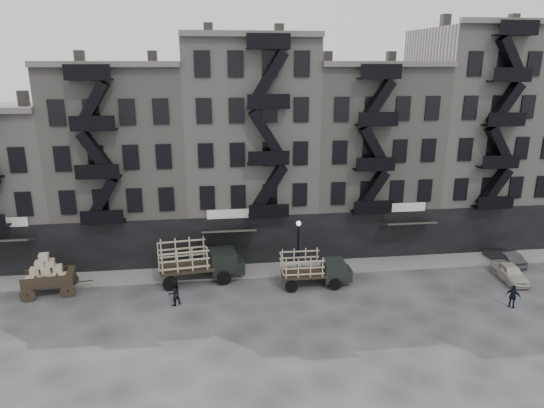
{
  "coord_description": "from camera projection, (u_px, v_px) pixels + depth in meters",
  "views": [
    {
      "loc": [
        -3.06,
        -30.12,
        15.41
      ],
      "look_at": [
        1.23,
        4.0,
        5.22
      ],
      "focal_mm": 32.0,
      "sensor_mm": 36.0,
      "label": 1
    }
  ],
  "objects": [
    {
      "name": "stake_truck_west",
      "position": [
        198.0,
        259.0,
        34.89
      ],
      "size": [
        6.24,
        3.09,
        3.02
      ],
      "rotation": [
        0.0,
        0.0,
        0.12
      ],
      "color": "black",
      "rests_on": "ground"
    },
    {
      "name": "building_mideast",
      "position": [
        364.0,
        156.0,
        41.81
      ],
      "size": [
        10.0,
        11.35,
        16.2
      ],
      "color": "gray",
      "rests_on": "ground"
    },
    {
      "name": "lamp_post",
      "position": [
        298.0,
        240.0,
        35.44
      ],
      "size": [
        0.36,
        0.36,
        4.28
      ],
      "color": "black",
      "rests_on": "ground"
    },
    {
      "name": "stake_truck_east",
      "position": [
        314.0,
        267.0,
        34.25
      ],
      "size": [
        4.99,
        2.12,
        2.49
      ],
      "rotation": [
        0.0,
        0.0,
        -0.01
      ],
      "color": "black",
      "rests_on": "ground"
    },
    {
      "name": "wagon",
      "position": [
        46.0,
        271.0,
        32.88
      ],
      "size": [
        3.73,
        2.34,
        2.97
      ],
      "rotation": [
        0.0,
        0.0,
        0.13
      ],
      "color": "black",
      "rests_on": "ground"
    },
    {
      "name": "pedestrian_mid",
      "position": [
        174.0,
        293.0,
        31.6
      ],
      "size": [
        1.07,
        1.03,
        1.74
      ],
      "primitive_type": "imported",
      "rotation": [
        0.0,
        0.0,
        3.77
      ],
      "color": "black",
      "rests_on": "ground"
    },
    {
      "name": "building_east",
      "position": [
        475.0,
        137.0,
        42.58
      ],
      "size": [
        10.0,
        11.35,
        19.2
      ],
      "color": "gray",
      "rests_on": "ground"
    },
    {
      "name": "car_east",
      "position": [
        510.0,
        273.0,
        35.24
      ],
      "size": [
        1.76,
        3.71,
        1.23
      ],
      "primitive_type": "imported",
      "rotation": [
        0.0,
        0.0,
        -0.09
      ],
      "color": "beige",
      "rests_on": "ground"
    },
    {
      "name": "policeman",
      "position": [
        513.0,
        297.0,
        31.27
      ],
      "size": [
        0.93,
        0.93,
        1.59
      ],
      "primitive_type": "imported",
      "rotation": [
        0.0,
        0.0,
        2.36
      ],
      "color": "black",
      "rests_on": "ground"
    },
    {
      "name": "building_midwest",
      "position": [
        126.0,
        162.0,
        39.42
      ],
      "size": [
        10.0,
        11.35,
        16.2
      ],
      "color": "gray",
      "rests_on": "ground"
    },
    {
      "name": "car_far",
      "position": [
        505.0,
        257.0,
        38.03
      ],
      "size": [
        1.57,
        3.81,
        1.23
      ],
      "primitive_type": "imported",
      "rotation": [
        0.0,
        0.0,
        3.22
      ],
      "color": "black",
      "rests_on": "ground"
    },
    {
      "name": "building_center",
      "position": [
        249.0,
        147.0,
        40.33
      ],
      "size": [
        10.0,
        11.35,
        18.2
      ],
      "color": "gray",
      "rests_on": "ground"
    },
    {
      "name": "sidewalk",
      "position": [
        256.0,
        270.0,
        36.95
      ],
      "size": [
        55.0,
        2.5,
        0.15
      ],
      "primitive_type": "cube",
      "color": "slate",
      "rests_on": "ground"
    },
    {
      "name": "ground",
      "position": [
        262.0,
        293.0,
        33.4
      ],
      "size": [
        140.0,
        140.0,
        0.0
      ],
      "primitive_type": "plane",
      "color": "#38383A",
      "rests_on": "ground"
    }
  ]
}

